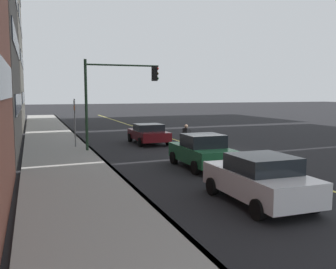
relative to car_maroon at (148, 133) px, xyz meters
The scene contains 10 objects.
ground 5.48m from the car_maroon, 153.24° to the right, with size 200.00×200.00×0.00m, color black.
sidewalk_slab 7.84m from the car_maroon, 128.39° to the left, with size 80.00×3.93×0.15m, color gray.
curb_edge 6.47m from the car_maroon, 138.86° to the left, with size 80.00×0.16×0.15m, color slate.
lane_stripe_center 5.48m from the car_maroon, 153.24° to the right, with size 80.00×0.16×0.01m, color #D8CC4C.
car_maroon is the anchor object (origin of this frame).
car_green 8.94m from the car_maroon, behind, with size 3.96×2.04×1.58m.
car_white 14.83m from the car_maroon, behind, with size 4.21×2.09×1.56m.
pedestrian_with_backpack 4.47m from the car_maroon, 166.89° to the right, with size 0.44×0.45×1.64m.
traffic_light_mast 4.88m from the car_maroon, 133.02° to the left, with size 0.28×4.52×5.42m.
street_sign_post 5.29m from the car_maroon, 101.54° to the left, with size 0.60×0.08×3.13m.
Camera 1 is at (-19.92, 10.03, 3.50)m, focal length 40.31 mm.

